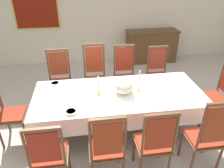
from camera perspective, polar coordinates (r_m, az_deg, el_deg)
The scene contains 21 objects.
ground at distance 3.90m, azimuth 1.52°, elevation -11.55°, with size 8.18×6.11×0.04m, color #B7B0AA.
dining_table at distance 3.46m, azimuth 1.76°, elevation -3.34°, with size 2.65×1.11×0.73m.
tablecloth at distance 3.46m, azimuth 1.77°, elevation -3.28°, with size 2.67×1.13×0.31m.
chair_south_a at distance 2.79m, azimuth -16.30°, elevation -17.29°, with size 0.44×0.42×1.06m.
chair_north_a at distance 4.33m, azimuth -13.67°, elevation 1.54°, with size 0.44×0.42×1.12m.
chair_south_b at distance 2.75m, azimuth -1.36°, elevation -16.26°, with size 0.44×0.42×1.12m.
chair_north_b at distance 4.30m, azimuth -4.51°, elevation 2.51°, with size 0.44×0.42×1.20m.
chair_south_c at distance 2.86m, azimuth 11.13°, elevation -14.78°, with size 0.44×0.42×1.11m.
chair_north_c at distance 4.37m, azimuth 3.40°, elevation 2.80°, with size 0.44×0.42×1.15m.
chair_south_d at distance 3.11m, azimuth 23.78°, elevation -12.22°, with size 0.44×0.42×1.19m.
chair_north_d at distance 4.56m, azimuth 12.04°, elevation 3.06°, with size 0.44×0.42×1.09m.
chair_head_west at distance 3.68m, azimuth -26.01°, elevation -6.31°, with size 0.42×0.44×1.11m.
chair_head_east at distance 4.14m, azimuth 26.03°, elevation -2.29°, with size 0.42×0.44×1.10m.
soup_tureen at distance 3.38m, azimuth 3.08°, elevation -0.53°, with size 0.31×0.31×0.24m.
candlestick_west at distance 3.33m, azimuth -3.62°, elevation -0.93°, with size 0.07×0.07×0.31m.
candlestick_east at distance 3.41m, azimuth 7.12°, elevation 0.23°, with size 0.07×0.07×0.37m.
bowl_near_left at distance 3.78m, azimuth -14.77°, elevation 0.19°, with size 0.15×0.15×0.03m.
bowl_near_right at distance 3.03m, azimuth -10.75°, elevation -7.19°, with size 0.16×0.16×0.04m.
spoon_primary at distance 3.82m, azimuth -16.20°, elevation 0.11°, with size 0.05×0.18×0.01m.
spoon_secondary at distance 3.07m, azimuth -12.64°, elevation -7.25°, with size 0.07×0.17×0.01m.
sideboard at distance 6.36m, azimuth 10.29°, elevation 9.77°, with size 1.44×0.48×0.90m.
Camera 1 is at (-0.52, -2.90, 2.54)m, focal length 34.72 mm.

